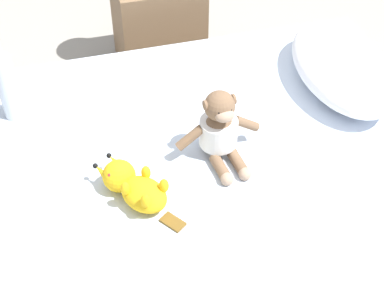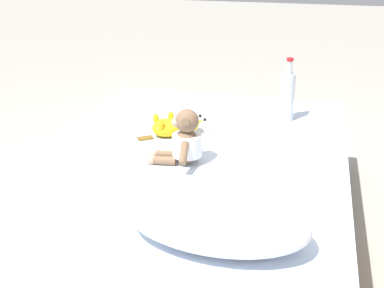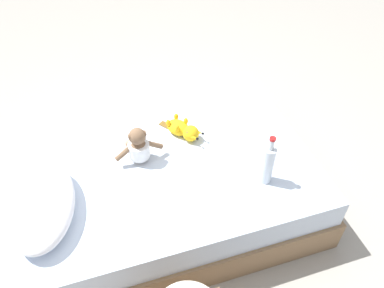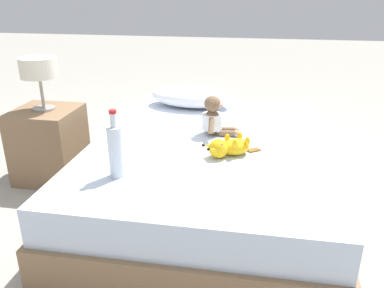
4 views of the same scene
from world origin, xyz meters
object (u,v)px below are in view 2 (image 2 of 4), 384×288
at_px(bed, 192,197).
at_px(plush_yellow_creature, 177,125).
at_px(plush_monkey, 185,141).
at_px(glass_bottle, 288,96).
at_px(pillow, 215,219).

bearing_deg(bed, plush_yellow_creature, -59.70).
bearing_deg(plush_monkey, bed, -96.26).
bearing_deg(glass_bottle, pillow, 83.32).
xyz_separation_m(plush_monkey, glass_bottle, (-0.37, -0.63, 0.03)).
distance_m(pillow, plush_yellow_creature, 0.92).
relative_size(plush_yellow_creature, glass_bottle, 0.95).
distance_m(plush_monkey, glass_bottle, 0.73).
bearing_deg(glass_bottle, plush_monkey, 59.38).
relative_size(bed, glass_bottle, 5.78).
distance_m(pillow, plush_monkey, 0.59).
bearing_deg(plush_yellow_creature, plush_monkey, 110.92).
height_order(pillow, plush_monkey, plush_monkey).
xyz_separation_m(pillow, glass_bottle, (-0.14, -1.17, 0.05)).
xyz_separation_m(plush_monkey, plush_yellow_creature, (0.12, -0.30, -0.05)).
bearing_deg(glass_bottle, plush_yellow_creature, 33.77).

